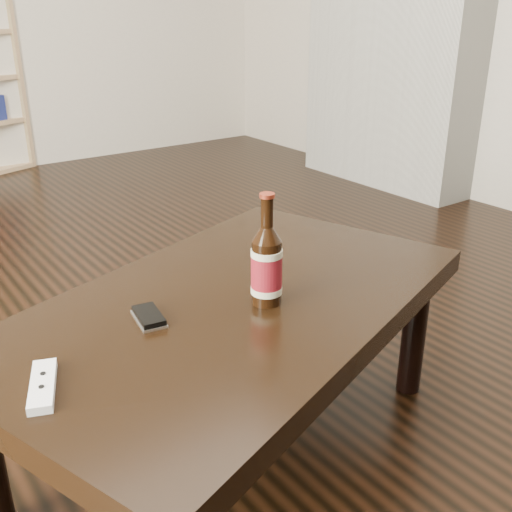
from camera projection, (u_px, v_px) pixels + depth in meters
floor at (141, 389)px, 1.86m from camera, size 5.00×6.00×0.01m
coffee_table at (234, 319)px, 1.45m from camera, size 1.37×1.06×0.45m
beer_bottle at (267, 266)px, 1.37m from camera, size 0.09×0.09×0.27m
phone at (149, 317)px, 1.32m from camera, size 0.07×0.11×0.02m
remote at (43, 386)px, 1.08m from camera, size 0.10×0.16×0.02m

